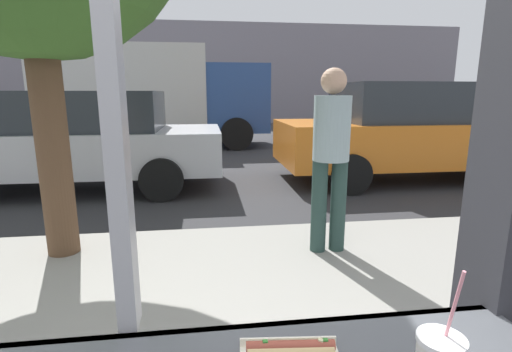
# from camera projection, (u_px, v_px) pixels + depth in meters

# --- Properties ---
(ground_plane) EXTENTS (60.00, 60.00, 0.00)m
(ground_plane) POSITION_uv_depth(u_px,v_px,m) (196.00, 161.00, 8.92)
(ground_plane) COLOR #2D2D30
(sidewalk_strip) EXTENTS (16.00, 2.80, 0.13)m
(sidewalk_strip) POSITION_uv_depth(u_px,v_px,m) (179.00, 306.00, 2.71)
(sidewalk_strip) COLOR gray
(sidewalk_strip) RESTS_ON ground
(building_facade_far) EXTENTS (28.00, 1.20, 5.05)m
(building_facade_far) POSITION_uv_depth(u_px,v_px,m) (199.00, 74.00, 19.76)
(building_facade_far) COLOR gray
(building_facade_far) RESTS_ON ground
(hotdog_tray_far) EXTENTS (0.25, 0.12, 0.05)m
(hotdog_tray_far) POSITION_uv_depth(u_px,v_px,m) (290.00, 351.00, 0.91)
(hotdog_tray_far) COLOR silver
(hotdog_tray_far) RESTS_ON window_counter
(parked_car_silver) EXTENTS (4.66, 2.02, 1.58)m
(parked_car_silver) POSITION_uv_depth(u_px,v_px,m) (78.00, 140.00, 6.12)
(parked_car_silver) COLOR #BCBCC1
(parked_car_silver) RESTS_ON ground
(parked_car_orange) EXTENTS (4.69, 2.07, 1.73)m
(parked_car_orange) POSITION_uv_depth(u_px,v_px,m) (409.00, 131.00, 6.85)
(parked_car_orange) COLOR orange
(parked_car_orange) RESTS_ON ground
(box_truck) EXTENTS (6.25, 2.44, 2.83)m
(box_truck) POSITION_uv_depth(u_px,v_px,m) (154.00, 93.00, 10.96)
(box_truck) COLOR beige
(box_truck) RESTS_ON ground
(pedestrian) EXTENTS (0.32, 0.32, 1.63)m
(pedestrian) POSITION_uv_depth(u_px,v_px,m) (331.00, 150.00, 3.33)
(pedestrian) COLOR #28413B
(pedestrian) RESTS_ON sidewalk_strip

